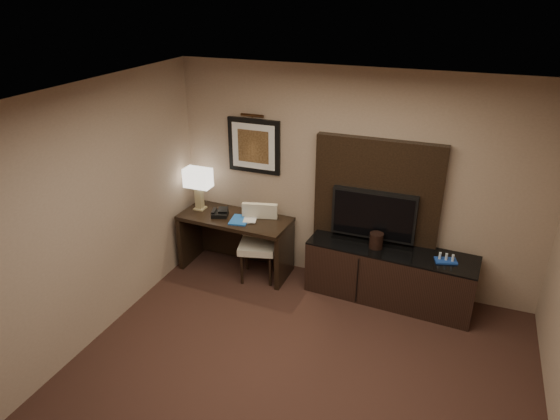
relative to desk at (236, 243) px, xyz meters
The scene contains 17 objects.
floor 2.62m from the desk, 56.05° to the right, with size 4.50×5.00×0.01m, color #311B16.
ceiling 3.47m from the desk, 56.05° to the right, with size 4.50×5.00×0.01m, color silver.
wall_back 1.77m from the desk, 13.60° to the left, with size 4.50×0.01×2.70m, color gray.
wall_left 2.49m from the desk, 110.47° to the right, with size 0.01×5.00×2.70m, color gray.
desk is the anchor object (origin of this frame).
credenza 2.02m from the desk, ahead, with size 1.97×0.55×0.68m, color black.
tv_wall_panel 1.98m from the desk, ahead, with size 1.50×0.12×1.30m, color black.
tv 1.87m from the desk, ahead, with size 1.00×0.08×0.60m, color black.
artwork 1.31m from the desk, 65.83° to the left, with size 0.70×0.04×0.70m, color black.
picture_light 1.69m from the desk, 63.08° to the left, with size 0.04×0.04×0.30m, color #422815.
desk_chair 0.38m from the desk, 13.67° to the right, with size 0.46×0.53×0.95m, color beige, non-canonical shape.
table_lamp 0.88m from the desk, behind, with size 0.37×0.21×0.60m, color tan, non-canonical shape.
desk_phone 0.48m from the desk, 168.82° to the right, with size 0.20×0.18×0.10m, color black, non-canonical shape.
blue_folder 0.42m from the desk, 34.72° to the right, with size 0.22×0.30×0.02m, color blue.
book 0.52m from the desk, 14.02° to the right, with size 0.17×0.02×0.22m, color #BBA793.
ice_bucket 1.87m from the desk, ahead, with size 0.16×0.16×0.18m, color black.
minibar_tray 2.65m from the desk, ahead, with size 0.24×0.14×0.09m, color #183FA0, non-canonical shape.
Camera 1 is at (1.21, -3.06, 3.53)m, focal length 32.00 mm.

